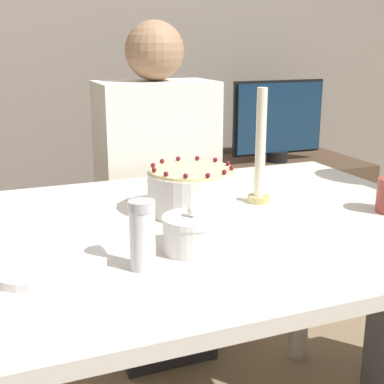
# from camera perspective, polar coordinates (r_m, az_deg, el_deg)

# --- Properties ---
(wall_behind) EXTENTS (8.00, 0.05, 2.60)m
(wall_behind) POSITION_cam_1_polar(r_m,az_deg,el_deg) (2.54, -12.13, 19.10)
(wall_behind) COLOR slate
(wall_behind) RESTS_ON ground_plane
(dining_table) EXTENTS (1.26, 0.92, 0.73)m
(dining_table) POSITION_cam_1_polar(r_m,az_deg,el_deg) (1.30, 0.72, -8.20)
(dining_table) COLOR beige
(dining_table) RESTS_ON ground_plane
(cake) EXTENTS (0.22, 0.22, 0.12)m
(cake) POSITION_cam_1_polar(r_m,az_deg,el_deg) (1.31, -0.00, 0.17)
(cake) COLOR white
(cake) RESTS_ON dining_table
(sugar_bowl) EXTENTS (0.12, 0.12, 0.10)m
(sugar_bowl) POSITION_cam_1_polar(r_m,az_deg,el_deg) (1.07, 0.12, -4.44)
(sugar_bowl) COLOR white
(sugar_bowl) RESTS_ON dining_table
(sugar_shaker) EXTENTS (0.05, 0.05, 0.13)m
(sugar_shaker) POSITION_cam_1_polar(r_m,az_deg,el_deg) (0.99, -5.31, -4.57)
(sugar_shaker) COLOR white
(sugar_shaker) RESTS_ON dining_table
(plate_stack) EXTENTS (0.23, 0.23, 0.02)m
(plate_stack) POSITION_cam_1_polar(r_m,az_deg,el_deg) (1.05, -15.26, -7.30)
(plate_stack) COLOR white
(plate_stack) RESTS_ON dining_table
(candle) EXTENTS (0.06, 0.06, 0.30)m
(candle) POSITION_cam_1_polar(r_m,az_deg,el_deg) (1.39, 7.28, 3.78)
(candle) COLOR tan
(candle) RESTS_ON dining_table
(person_man_blue_shirt) EXTENTS (0.40, 0.34, 1.21)m
(person_man_blue_shirt) POSITION_cam_1_polar(r_m,az_deg,el_deg) (1.94, -3.69, -2.68)
(person_man_blue_shirt) COLOR #2D2D38
(person_man_blue_shirt) RESTS_ON ground_plane
(side_cabinet) EXTENTS (0.81, 0.52, 0.58)m
(side_cabinet) POSITION_cam_1_polar(r_m,az_deg,el_deg) (2.69, 8.79, -2.78)
(side_cabinet) COLOR #4C3828
(side_cabinet) RESTS_ON ground_plane
(tv_monitor) EXTENTS (0.47, 0.10, 0.39)m
(tv_monitor) POSITION_cam_1_polar(r_m,az_deg,el_deg) (2.59, 9.21, 7.58)
(tv_monitor) COLOR black
(tv_monitor) RESTS_ON side_cabinet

